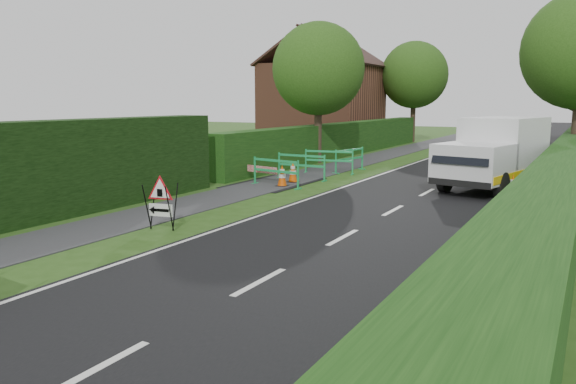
% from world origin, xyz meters
% --- Properties ---
extents(ground, '(120.00, 120.00, 0.00)m').
position_xyz_m(ground, '(0.00, 0.00, 0.00)').
color(ground, '#264814').
rests_on(ground, ground).
extents(road_surface, '(6.00, 90.00, 0.02)m').
position_xyz_m(road_surface, '(2.50, 35.00, 0.00)').
color(road_surface, black).
rests_on(road_surface, ground).
extents(footpath, '(2.00, 90.00, 0.02)m').
position_xyz_m(footpath, '(-3.00, 35.00, 0.01)').
color(footpath, '#2D2D30').
rests_on(footpath, ground).
extents(hedge_west_far, '(1.00, 24.00, 1.80)m').
position_xyz_m(hedge_west_far, '(-5.00, 22.00, 0.00)').
color(hedge_west_far, '#14380F').
rests_on(hedge_west_far, ground).
extents(hedge_east, '(1.20, 50.00, 1.50)m').
position_xyz_m(hedge_east, '(6.50, 16.00, 0.00)').
color(hedge_east, '#14380F').
rests_on(hedge_east, ground).
extents(house_west, '(7.50, 7.40, 7.88)m').
position_xyz_m(house_west, '(-10.00, 30.00, 2.90)').
color(house_west, brown).
rests_on(house_west, ground).
extents(tree_nw, '(4.40, 4.40, 6.70)m').
position_xyz_m(tree_nw, '(-4.60, 18.00, 4.48)').
color(tree_nw, '#2D2116').
rests_on(tree_nw, ground).
extents(tree_fw, '(4.80, 4.80, 7.24)m').
position_xyz_m(tree_fw, '(-4.60, 34.00, 4.83)').
color(tree_fw, '#2D2116').
rests_on(tree_fw, ground).
extents(triangle_sign, '(0.87, 0.87, 1.09)m').
position_xyz_m(triangle_sign, '(-1.53, 3.14, 0.76)').
color(triangle_sign, black).
rests_on(triangle_sign, ground).
extents(works_van, '(3.15, 5.61, 2.42)m').
position_xyz_m(works_van, '(4.27, 13.55, 1.28)').
color(works_van, silver).
rests_on(works_van, ground).
extents(traffic_cone_0, '(0.38, 0.38, 0.79)m').
position_xyz_m(traffic_cone_0, '(5.12, 11.53, 0.39)').
color(traffic_cone_0, black).
rests_on(traffic_cone_0, ground).
extents(traffic_cone_1, '(0.38, 0.38, 0.79)m').
position_xyz_m(traffic_cone_1, '(5.05, 13.86, 0.39)').
color(traffic_cone_1, black).
rests_on(traffic_cone_1, ground).
extents(traffic_cone_2, '(0.38, 0.38, 0.79)m').
position_xyz_m(traffic_cone_2, '(5.16, 15.78, 0.39)').
color(traffic_cone_2, black).
rests_on(traffic_cone_2, ground).
extents(traffic_cone_3, '(0.38, 0.38, 0.79)m').
position_xyz_m(traffic_cone_3, '(-2.37, 10.46, 0.39)').
color(traffic_cone_3, black).
rests_on(traffic_cone_3, ground).
extents(traffic_cone_4, '(0.38, 0.38, 0.79)m').
position_xyz_m(traffic_cone_4, '(-2.49, 11.49, 0.39)').
color(traffic_cone_4, black).
rests_on(traffic_cone_4, ground).
extents(ped_barrier_0, '(2.09, 0.73, 1.00)m').
position_xyz_m(ped_barrier_0, '(-2.55, 10.32, 0.63)').
color(ped_barrier_0, '#1C9B4F').
rests_on(ped_barrier_0, ground).
extents(ped_barrier_1, '(2.07, 0.44, 1.00)m').
position_xyz_m(ped_barrier_1, '(-2.59, 12.35, 0.63)').
color(ped_barrier_1, '#1C9B4F').
rests_on(ped_barrier_1, ground).
extents(ped_barrier_2, '(2.09, 0.69, 1.00)m').
position_xyz_m(ped_barrier_2, '(-2.40, 14.48, 0.63)').
color(ped_barrier_2, '#1C9B4F').
rests_on(ped_barrier_2, ground).
extents(ped_barrier_3, '(0.75, 2.09, 1.00)m').
position_xyz_m(ped_barrier_3, '(-1.92, 15.53, 0.63)').
color(ped_barrier_3, '#1C9B4F').
rests_on(ped_barrier_3, ground).
extents(redwhite_plank, '(1.47, 0.36, 0.25)m').
position_xyz_m(redwhite_plank, '(-3.65, 11.20, 0.00)').
color(redwhite_plank, red).
rests_on(redwhite_plank, ground).
extents(hatchback_car, '(1.75, 3.84, 1.28)m').
position_xyz_m(hatchback_car, '(2.18, 25.54, 0.64)').
color(hatchback_car, white).
rests_on(hatchback_car, ground).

